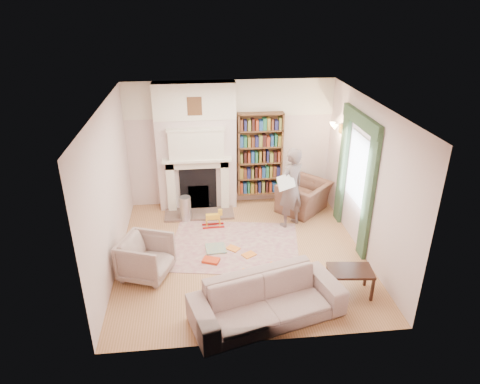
{
  "coord_description": "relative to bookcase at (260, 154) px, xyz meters",
  "views": [
    {
      "loc": [
        -0.76,
        -6.74,
        4.44
      ],
      "look_at": [
        0.0,
        0.25,
        1.15
      ],
      "focal_mm": 32.0,
      "sensor_mm": 36.0,
      "label": 1
    }
  ],
  "objects": [
    {
      "name": "rocking_horse",
      "position": [
        -1.13,
        -1.08,
        -0.98
      ],
      "size": [
        0.46,
        0.2,
        0.4
      ],
      "primitive_type": null,
      "rotation": [
        0.0,
        0.0,
        0.04
      ],
      "color": "gold",
      "rests_on": "rug"
    },
    {
      "name": "armchair_reading",
      "position": [
        0.91,
        -0.55,
        -0.84
      ],
      "size": [
        1.37,
        1.36,
        0.67
      ],
      "primitive_type": "imported",
      "rotation": [
        0.0,
        0.0,
        3.9
      ],
      "color": "#4C3128",
      "rests_on": "floor"
    },
    {
      "name": "comic_annuals",
      "position": [
        -0.52,
        -2.4,
        -1.16
      ],
      "size": [
        0.99,
        1.11,
        0.02
      ],
      "color": "red",
      "rests_on": "rug"
    },
    {
      "name": "wall_sconce",
      "position": [
        1.38,
        -0.62,
        0.72
      ],
      "size": [
        0.2,
        0.24,
        0.24
      ],
      "primitive_type": null,
      "color": "gold",
      "rests_on": "wall_right"
    },
    {
      "name": "wall_left",
      "position": [
        -2.9,
        -2.12,
        0.22
      ],
      "size": [
        0.0,
        4.5,
        4.5
      ],
      "primitive_type": "plane",
      "rotation": [
        1.57,
        0.0,
        1.57
      ],
      "color": "beige",
      "rests_on": "floor"
    },
    {
      "name": "board_game",
      "position": [
        -1.12,
        -1.95,
        -1.15
      ],
      "size": [
        0.4,
        0.4,
        0.03
      ],
      "primitive_type": "cube",
      "rotation": [
        0.0,
        0.0,
        0.07
      ],
      "color": "gold",
      "rests_on": "rug"
    },
    {
      "name": "pelmet",
      "position": [
        1.54,
        -1.72,
        1.2
      ],
      "size": [
        0.09,
        1.7,
        0.24
      ],
      "primitive_type": "cube",
      "color": "#2F4A31",
      "rests_on": "wall_right"
    },
    {
      "name": "curtain_left",
      "position": [
        1.55,
        -2.42,
        0.02
      ],
      "size": [
        0.07,
        0.32,
        2.4
      ],
      "primitive_type": "cube",
      "color": "#2F4A31",
      "rests_on": "floor"
    },
    {
      "name": "armchair_left",
      "position": [
        -2.34,
        -2.63,
        -0.81
      ],
      "size": [
        1.01,
        1.0,
        0.72
      ],
      "primitive_type": "imported",
      "rotation": [
        0.0,
        0.0,
        1.21
      ],
      "color": "#BEB39D",
      "rests_on": "floor"
    },
    {
      "name": "wall_front",
      "position": [
        -0.65,
        -4.37,
        0.22
      ],
      "size": [
        4.5,
        0.0,
        4.5
      ],
      "primitive_type": "plane",
      "rotation": [
        -1.57,
        0.0,
        0.0
      ],
      "color": "beige",
      "rests_on": "floor"
    },
    {
      "name": "wall_back",
      "position": [
        -0.65,
        0.13,
        0.22
      ],
      "size": [
        4.5,
        0.0,
        4.5
      ],
      "primitive_type": "plane",
      "rotation": [
        1.57,
        0.0,
        0.0
      ],
      "color": "beige",
      "rests_on": "floor"
    },
    {
      "name": "newspaper",
      "position": [
        0.31,
        -1.35,
        -0.1
      ],
      "size": [
        0.42,
        0.32,
        0.28
      ],
      "primitive_type": "cube",
      "rotation": [
        -0.35,
        0.0,
        0.55
      ],
      "color": "white",
      "rests_on": "man_reading"
    },
    {
      "name": "sofa",
      "position": [
        -0.47,
        -3.9,
        -0.85
      ],
      "size": [
        2.41,
        1.46,
        0.66
      ],
      "primitive_type": "imported",
      "rotation": [
        0.0,
        0.0,
        0.28
      ],
      "color": "#B6A796",
      "rests_on": "floor"
    },
    {
      "name": "floor",
      "position": [
        -0.65,
        -2.12,
        -1.18
      ],
      "size": [
        4.5,
        4.5,
        0.0
      ],
      "primitive_type": "plane",
      "color": "#98663C",
      "rests_on": "ground"
    },
    {
      "name": "window",
      "position": [
        1.58,
        -1.72,
        0.27
      ],
      "size": [
        0.02,
        0.9,
        1.3
      ],
      "primitive_type": "cube",
      "color": "silver",
      "rests_on": "wall_right"
    },
    {
      "name": "man_reading",
      "position": [
        0.46,
        -1.15,
        -0.32
      ],
      "size": [
        0.74,
        0.67,
        1.7
      ],
      "primitive_type": "imported",
      "rotation": [
        0.0,
        0.0,
        3.69
      ],
      "color": "#61514E",
      "rests_on": "floor"
    },
    {
      "name": "wall_right",
      "position": [
        1.6,
        -2.12,
        0.22
      ],
      "size": [
        0.0,
        4.5,
        4.5
      ],
      "primitive_type": "plane",
      "rotation": [
        1.57,
        0.0,
        -1.57
      ],
      "color": "beige",
      "rests_on": "floor"
    },
    {
      "name": "game_box_lid",
      "position": [
        -1.23,
        -2.36,
        -1.14
      ],
      "size": [
        0.35,
        0.29,
        0.05
      ],
      "primitive_type": "cube",
      "rotation": [
        0.0,
        0.0,
        -0.38
      ],
      "color": "red",
      "rests_on": "rug"
    },
    {
      "name": "coffee_table",
      "position": [
        0.94,
        -3.47,
        -0.95
      ],
      "size": [
        0.74,
        0.52,
        0.45
      ],
      "primitive_type": null,
      "rotation": [
        0.0,
        0.0,
        -0.1
      ],
      "color": "black",
      "rests_on": "floor"
    },
    {
      "name": "rug",
      "position": [
        -0.76,
        -1.86,
        -1.17
      ],
      "size": [
        2.71,
        2.25,
        0.01
      ],
      "primitive_type": "cube",
      "rotation": [
        0.0,
        0.0,
        -0.17
      ],
      "color": "#C1B592",
      "rests_on": "floor"
    },
    {
      "name": "paraffin_heater",
      "position": [
        -1.69,
        -0.72,
        -0.9
      ],
      "size": [
        0.29,
        0.29,
        0.55
      ],
      "primitive_type": "cylinder",
      "rotation": [
        0.0,
        0.0,
        0.23
      ],
      "color": "#AFB1B7",
      "rests_on": "floor"
    },
    {
      "name": "fireplace",
      "position": [
        -1.4,
        -0.07,
        0.21
      ],
      "size": [
        1.7,
        0.58,
        2.8
      ],
      "color": "beige",
      "rests_on": "floor"
    },
    {
      "name": "curtain_right",
      "position": [
        1.55,
        -1.02,
        0.02
      ],
      "size": [
        0.07,
        0.32,
        2.4
      ],
      "primitive_type": "cube",
      "color": "#2F4A31",
      "rests_on": "floor"
    },
    {
      "name": "bookcase",
      "position": [
        0.0,
        0.0,
        0.0
      ],
      "size": [
        1.0,
        0.24,
        1.85
      ],
      "primitive_type": "cube",
      "color": "brown",
      "rests_on": "floor"
    },
    {
      "name": "ceiling",
      "position": [
        -0.65,
        -2.12,
        1.62
      ],
      "size": [
        4.5,
        4.5,
        0.0
      ],
      "primitive_type": "plane",
      "rotation": [
        3.14,
        0.0,
        0.0
      ],
      "color": "white",
      "rests_on": "wall_back"
    }
  ]
}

